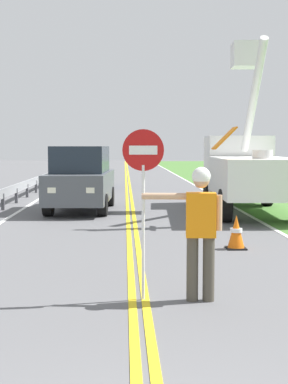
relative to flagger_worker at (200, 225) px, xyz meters
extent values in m
cube|color=yellow|center=(-0.92, 15.21, -1.04)|extent=(0.11, 110.00, 0.01)
cube|color=yellow|center=(-0.74, 15.21, -1.04)|extent=(0.11, 110.00, 0.01)
cube|color=silver|center=(2.77, 15.21, -1.04)|extent=(0.12, 110.00, 0.01)
cube|color=silver|center=(-4.43, 15.21, -1.04)|extent=(0.12, 110.00, 0.01)
cylinder|color=#474238|center=(0.12, -0.01, -0.61)|extent=(0.16, 0.16, 0.88)
cylinder|color=#474238|center=(-0.10, 0.01, -0.61)|extent=(0.16, 0.16, 0.88)
cube|color=orange|center=(0.01, 0.00, 0.13)|extent=(0.42, 0.27, 0.60)
cylinder|color=tan|center=(-0.49, 0.04, 0.38)|extent=(0.61, 0.14, 0.09)
cylinder|color=tan|center=(0.25, -0.02, 0.16)|extent=(0.09, 0.09, 0.48)
sphere|color=tan|center=(0.01, 0.00, 0.60)|extent=(0.22, 0.22, 0.22)
sphere|color=white|center=(0.01, 0.00, 0.65)|extent=(0.25, 0.25, 0.25)
cylinder|color=silver|center=(-0.77, 0.07, -0.12)|extent=(0.04, 0.04, 1.85)
cylinder|color=#B71414|center=(-0.77, 0.07, 1.00)|extent=(0.56, 0.03, 0.56)
cube|color=white|center=(-0.77, 0.05, 1.00)|extent=(0.38, 0.01, 0.12)
cube|color=white|center=(2.86, 8.78, 0.16)|extent=(2.51, 4.70, 1.10)
cube|color=white|center=(3.02, 12.22, 0.41)|extent=(2.30, 2.20, 2.00)
cube|color=#1E2833|center=(3.07, 13.25, 0.71)|extent=(1.98, 0.15, 0.90)
cylinder|color=silver|center=(2.81, 7.86, 0.83)|extent=(0.56, 0.56, 0.24)
cylinder|color=silver|center=(2.88, 9.30, 2.49)|extent=(0.38, 3.07, 3.21)
cube|color=white|center=(2.95, 10.74, 4.01)|extent=(0.94, 0.94, 0.80)
cube|color=orange|center=(1.59, 7.03, 1.26)|extent=(0.63, 0.83, 0.59)
cylinder|color=black|center=(1.98, 12.07, -0.59)|extent=(0.36, 0.93, 0.92)
cylinder|color=black|center=(4.04, 11.97, -0.59)|extent=(0.36, 0.93, 0.92)
cylinder|color=black|center=(1.78, 7.79, -0.59)|extent=(0.36, 0.93, 0.92)
cube|color=#4C5156|center=(-2.43, 10.65, -0.25)|extent=(2.07, 4.69, 0.92)
cube|color=#1E2833|center=(-2.43, 10.65, 0.63)|extent=(1.76, 2.93, 0.84)
cube|color=#EAEACC|center=(-1.99, 8.35, -0.20)|extent=(0.24, 0.07, 0.16)
cube|color=#EAEACC|center=(-3.09, 8.40, -0.20)|extent=(0.24, 0.07, 0.16)
cylinder|color=black|center=(-1.68, 9.19, -0.71)|extent=(0.31, 0.69, 0.68)
cylinder|color=black|center=(-3.32, 9.27, -0.71)|extent=(0.31, 0.69, 0.68)
cylinder|color=black|center=(-1.54, 12.03, -0.71)|extent=(0.31, 0.69, 0.68)
cylinder|color=black|center=(-3.18, 12.12, -0.71)|extent=(0.31, 0.69, 0.68)
cube|color=navy|center=(-2.84, 20.94, -0.35)|extent=(1.98, 4.16, 0.72)
cube|color=#1E2833|center=(-2.84, 21.19, 0.33)|extent=(1.68, 1.78, 0.64)
cube|color=#EAEACC|center=(-2.22, 18.93, -0.30)|extent=(0.24, 0.07, 0.16)
cube|color=#EAEACC|center=(-3.32, 18.89, -0.30)|extent=(0.24, 0.07, 0.16)
cylinder|color=black|center=(-1.97, 19.70, -0.71)|extent=(0.30, 0.69, 0.68)
cylinder|color=black|center=(-3.61, 19.64, -0.71)|extent=(0.30, 0.69, 0.68)
cylinder|color=black|center=(-2.06, 22.24, -0.71)|extent=(0.30, 0.69, 0.68)
cylinder|color=black|center=(-3.70, 22.18, -0.71)|extent=(0.30, 0.69, 0.68)
cone|color=orange|center=(1.27, 3.77, -0.70)|extent=(0.36, 0.36, 0.70)
cylinder|color=white|center=(1.27, 3.77, -0.66)|extent=(0.25, 0.25, 0.08)
cube|color=black|center=(1.27, 3.77, -1.03)|extent=(0.40, 0.40, 0.03)
cone|color=orange|center=(1.07, 6.63, -0.70)|extent=(0.36, 0.36, 0.70)
cylinder|color=white|center=(1.07, 6.63, -0.66)|extent=(0.25, 0.25, 0.08)
cube|color=black|center=(1.07, 6.63, -1.03)|extent=(0.40, 0.40, 0.03)
cone|color=orange|center=(1.59, 9.61, -0.70)|extent=(0.36, 0.36, 0.70)
cylinder|color=white|center=(1.59, 9.61, -0.66)|extent=(0.25, 0.25, 0.08)
cube|color=black|center=(1.59, 9.61, -1.03)|extent=(0.40, 0.40, 0.03)
cube|color=#9EA0A3|center=(-5.03, 12.00, -0.50)|extent=(0.06, 32.00, 0.32)
cube|color=#4C4C51|center=(-5.03, 10.86, -0.77)|extent=(0.10, 0.10, 0.55)
cube|color=#4C4C51|center=(-5.03, 13.14, -0.77)|extent=(0.10, 0.10, 0.55)
cube|color=#4C4C51|center=(-5.03, 15.43, -0.77)|extent=(0.10, 0.10, 0.55)
cube|color=#4C4C51|center=(-5.03, 17.71, -0.77)|extent=(0.10, 0.10, 0.55)
cube|color=#4C4C51|center=(-5.03, 20.00, -0.77)|extent=(0.10, 0.10, 0.55)
cube|color=#4C4C51|center=(-5.03, 22.28, -0.77)|extent=(0.10, 0.10, 0.55)
cube|color=#4C4C51|center=(-5.03, 24.57, -0.77)|extent=(0.10, 0.10, 0.55)
cube|color=#4C4C51|center=(-5.03, 26.86, -0.77)|extent=(0.10, 0.10, 0.55)
camera|label=1|loc=(-1.02, -7.34, 1.06)|focal=51.61mm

